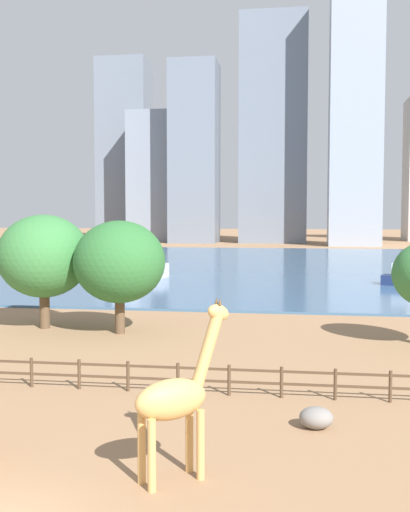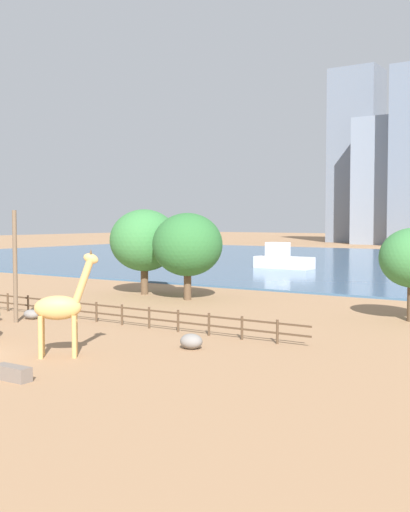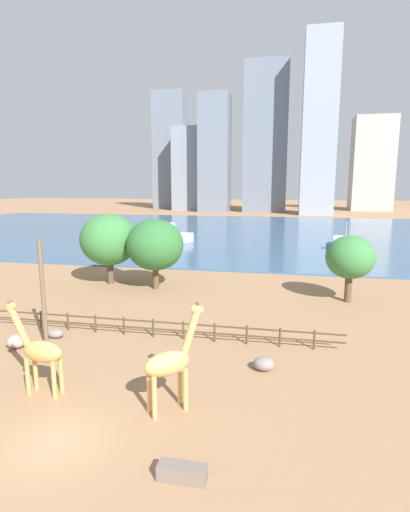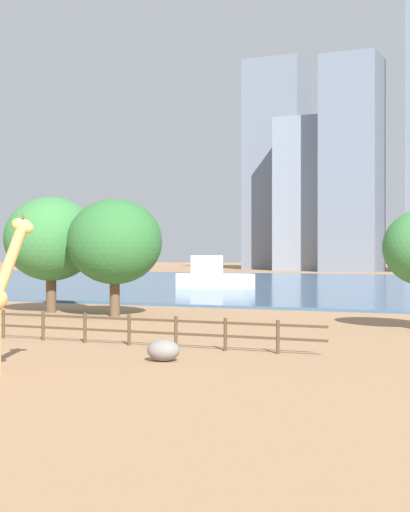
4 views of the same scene
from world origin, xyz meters
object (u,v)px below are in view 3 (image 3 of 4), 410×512
at_px(boulder_by_pole, 55,333).
at_px(tree_right_tall, 350,258).
at_px(feeding_trough, 182,473).
at_px(utility_pole, 43,294).
at_px(giraffe_tall, 40,351).
at_px(boulder_near_fence, 264,364).
at_px(tree_left_large, 155,245).
at_px(giraffe_companion, 171,362).
at_px(boat_sailboat, 170,235).
at_px(boat_ferry, 343,245).
at_px(tree_center_broad, 109,240).
at_px(boulder_small, 16,341).

distance_m(boulder_by_pole, tree_right_tall, 25.35).
bearing_deg(feeding_trough, boulder_by_pole, 136.70).
bearing_deg(utility_pole, feeding_trough, -39.97).
bearing_deg(feeding_trough, giraffe_tall, 152.41).
bearing_deg(boulder_near_fence, tree_left_large, 126.21).
height_order(giraffe_companion, boat_sailboat, giraffe_companion).
bearing_deg(utility_pole, giraffe_tall, -58.85).
distance_m(giraffe_companion, boulder_near_fence, 6.79).
bearing_deg(boulder_near_fence, boulder_by_pole, 171.81).
bearing_deg(giraffe_tall, boulder_by_pole, -60.23).
bearing_deg(boat_ferry, boat_sailboat, -169.58).
relative_size(boulder_by_pole, tree_center_broad, 0.16).
relative_size(utility_pole, feeding_trough, 4.01).
height_order(giraffe_tall, boulder_by_pole, giraffe_tall).
distance_m(utility_pole, boulder_by_pole, 3.63).
bearing_deg(boulder_by_pole, boat_ferry, 60.08).
height_order(feeding_trough, boat_ferry, boat_ferry).
height_order(giraffe_tall, tree_center_broad, tree_center_broad).
bearing_deg(boat_sailboat, boulder_by_pole, -80.20).
distance_m(boulder_by_pole, boat_sailboat, 47.41).
bearing_deg(giraffe_tall, tree_left_large, -84.76).
bearing_deg(tree_center_broad, giraffe_tall, -73.84).
bearing_deg(tree_center_broad, giraffe_companion, -59.23).
bearing_deg(boulder_small, utility_pole, 17.73).
bearing_deg(utility_pole, giraffe_companion, -28.93).
relative_size(giraffe_companion, boulder_small, 3.94).
bearing_deg(boulder_by_pole, boulder_near_fence, -8.19).
xyz_separation_m(boat_ferry, boat_sailboat, (-30.13, 4.33, 0.39)).
relative_size(boulder_near_fence, tree_left_large, 0.17).
bearing_deg(boulder_near_fence, giraffe_tall, -155.97).
bearing_deg(tree_left_large, boulder_small, -104.20).
distance_m(boulder_small, tree_center_broad, 17.93).
relative_size(giraffe_tall, boulder_small, 3.73).
height_order(boulder_near_fence, feeding_trough, boulder_near_fence).
xyz_separation_m(giraffe_companion, boulder_small, (-12.02, 5.07, -1.97)).
height_order(boulder_small, boat_sailboat, boat_sailboat).
relative_size(tree_center_broad, tree_right_tall, 1.24).
height_order(utility_pole, boulder_near_fence, utility_pole).
bearing_deg(tree_center_broad, boulder_near_fence, -44.94).
xyz_separation_m(tree_left_large, boat_sailboat, (-8.12, 32.85, -3.19)).
bearing_deg(boulder_near_fence, utility_pole, 177.60).
height_order(boulder_small, feeding_trough, boulder_small).
bearing_deg(boat_sailboat, tree_right_tall, -48.51).
bearing_deg(boat_ferry, giraffe_companion, -87.18).
relative_size(giraffe_tall, tree_left_large, 0.68).
relative_size(boat_ferry, boat_sailboat, 0.69).
height_order(tree_left_large, tree_center_broad, tree_center_broad).
distance_m(giraffe_tall, boat_sailboat, 54.83).
relative_size(boulder_near_fence, boat_sailboat, 0.15).
height_order(utility_pole, boulder_small, utility_pole).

